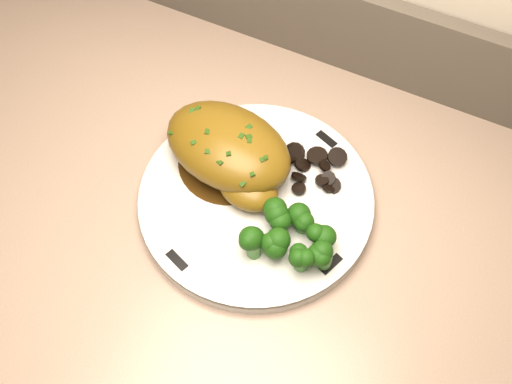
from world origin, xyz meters
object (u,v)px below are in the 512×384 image
at_px(counter, 39,278).
at_px(plate, 256,201).
at_px(chicken_breast, 230,151).
at_px(broccoli_florets, 294,239).

bearing_deg(counter, plate, 10.00).
bearing_deg(chicken_breast, counter, -156.19).
bearing_deg(plate, counter, -170.00).
xyz_separation_m(plate, chicken_breast, (-0.04, 0.02, 0.04)).
height_order(plate, chicken_breast, chicken_breast).
distance_m(plate, broccoli_florets, 0.08).
bearing_deg(broccoli_florets, plate, 147.86).
xyz_separation_m(chicken_breast, broccoli_florets, (0.11, -0.06, -0.01)).
distance_m(counter, chicken_breast, 0.64).
height_order(counter, chicken_breast, counter).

